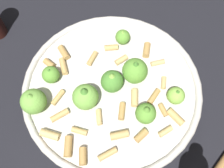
% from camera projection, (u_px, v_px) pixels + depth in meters
% --- Properties ---
extents(ground_plane, '(2.40, 2.40, 0.00)m').
position_uv_depth(ground_plane, '(112.00, 99.00, 0.52)').
color(ground_plane, black).
extents(cooking_pan, '(0.33, 0.33, 0.12)m').
position_uv_depth(cooking_pan, '(111.00, 92.00, 0.49)').
color(cooking_pan, beige).
rests_on(cooking_pan, ground).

